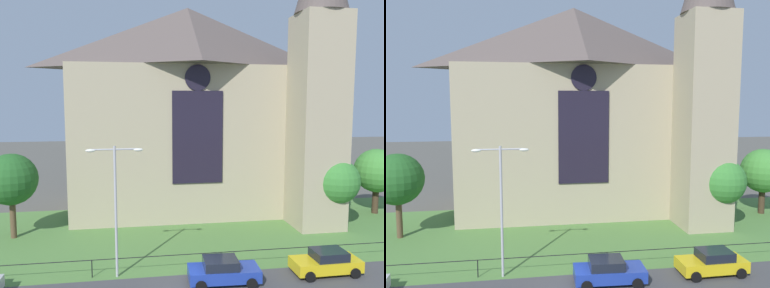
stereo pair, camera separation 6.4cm
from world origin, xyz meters
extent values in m
plane|color=#56544C|center=(0.00, 10.00, 0.00)|extent=(160.00, 160.00, 0.00)
cube|color=#517F3D|center=(0.00, 8.00, 0.00)|extent=(120.00, 20.00, 0.01)
cube|color=tan|center=(1.76, 17.74, 7.00)|extent=(22.00, 12.00, 14.00)
pyramid|color=#594C47|center=(1.76, 17.74, 17.00)|extent=(22.00, 12.00, 6.00)
cube|color=black|center=(1.76, 11.69, 7.70)|extent=(4.40, 0.16, 8.00)
cylinder|color=black|center=(1.76, 11.69, 12.80)|extent=(2.20, 0.15, 2.20)
cube|color=tan|center=(11.76, 9.74, 9.00)|extent=(4.00, 4.00, 18.00)
cylinder|color=black|center=(1.76, 2.50, 1.10)|extent=(32.40, 0.05, 0.05)
cylinder|color=black|center=(-6.34, 2.50, 0.55)|extent=(0.06, 0.07, 1.10)
cylinder|color=black|center=(1.76, 2.50, 0.55)|extent=(0.06, 0.07, 1.10)
cylinder|color=black|center=(9.86, 2.50, 0.55)|extent=(0.07, 0.07, 1.10)
cylinder|color=brown|center=(13.08, 8.65, 1.35)|extent=(0.64, 0.64, 2.70)
sphere|color=#387F33|center=(13.08, 8.65, 4.13)|extent=(3.83, 3.83, 3.83)
cylinder|color=brown|center=(-13.23, 10.55, 1.60)|extent=(0.46, 0.46, 3.20)
sphere|color=#235B23|center=(-13.23, 10.55, 4.72)|extent=(4.05, 4.05, 4.05)
cylinder|color=#423021|center=(19.40, 12.39, 1.31)|extent=(0.58, 0.58, 2.62)
sphere|color=#428C38|center=(19.40, 12.39, 4.19)|extent=(4.19, 4.19, 4.19)
cylinder|color=#B2B2B7|center=(-4.83, 2.40, 4.05)|extent=(0.16, 0.16, 8.10)
cylinder|color=#B2B2B7|center=(-5.53, 2.40, 7.90)|extent=(1.40, 0.10, 0.10)
cylinder|color=#B2B2B7|center=(-4.13, 2.40, 7.90)|extent=(1.40, 0.10, 0.10)
ellipsoid|color=white|center=(-6.23, 2.40, 7.85)|extent=(0.57, 0.26, 0.20)
ellipsoid|color=white|center=(-3.43, 2.40, 7.85)|extent=(0.57, 0.26, 0.20)
cube|color=#1E3899|center=(1.46, 0.59, 0.61)|extent=(4.28, 1.99, 0.70)
cube|color=black|center=(1.26, 0.60, 1.23)|extent=(2.07, 1.69, 0.55)
cylinder|color=black|center=(2.97, 1.42, 0.32)|extent=(0.65, 0.25, 0.64)
cylinder|color=black|center=(2.89, -0.38, 0.32)|extent=(0.65, 0.25, 0.64)
cylinder|color=black|center=(0.04, 1.56, 0.32)|extent=(0.65, 0.25, 0.64)
cylinder|color=black|center=(-0.05, -0.24, 0.32)|extent=(0.65, 0.25, 0.64)
cube|color=gold|center=(8.05, 0.83, 0.61)|extent=(4.22, 1.85, 0.70)
cube|color=black|center=(8.25, 0.83, 1.23)|extent=(2.02, 1.62, 0.55)
cylinder|color=black|center=(6.59, -0.08, 0.32)|extent=(0.64, 0.23, 0.64)
cylinder|color=black|center=(6.57, 1.71, 0.32)|extent=(0.64, 0.23, 0.64)
cylinder|color=black|center=(9.53, -0.05, 0.32)|extent=(0.64, 0.23, 0.64)
cylinder|color=black|center=(9.51, 1.75, 0.32)|extent=(0.64, 0.23, 0.64)
camera|label=1|loc=(-3.67, -20.30, 10.62)|focal=35.33mm
camera|label=2|loc=(-3.60, -20.30, 10.62)|focal=35.33mm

